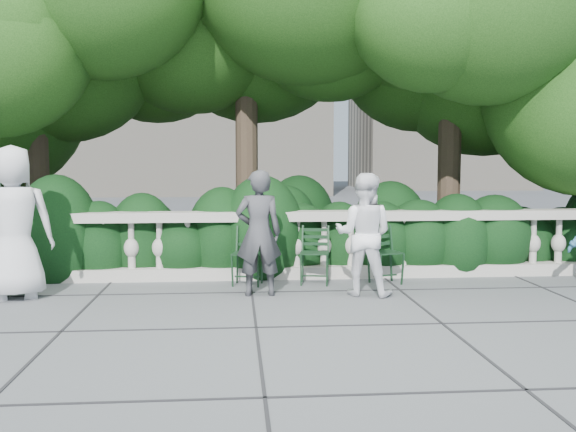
{
  "coord_description": "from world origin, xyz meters",
  "views": [
    {
      "loc": [
        -0.71,
        -7.6,
        1.75
      ],
      "look_at": [
        0.0,
        1.0,
        1.0
      ],
      "focal_mm": 40.0,
      "sensor_mm": 36.0,
      "label": 1
    }
  ],
  "objects": [
    {
      "name": "balustrade",
      "position": [
        0.0,
        1.8,
        0.49
      ],
      "size": [
        12.0,
        0.44,
        1.0
      ],
      "color": "#9E998E",
      "rests_on": "ground"
    },
    {
      "name": "ground",
      "position": [
        0.0,
        0.0,
        0.0
      ],
      "size": [
        90.0,
        90.0,
        0.0
      ],
      "primitive_type": "plane",
      "color": "#4D4F54",
      "rests_on": "ground"
    },
    {
      "name": "person_businessman",
      "position": [
        -3.49,
        0.67,
        0.97
      ],
      "size": [
        1.07,
        0.83,
        1.94
      ],
      "primitive_type": "imported",
      "rotation": [
        0.0,
        0.0,
        3.39
      ],
      "color": "silver",
      "rests_on": "ground"
    },
    {
      "name": "person_woman_grey",
      "position": [
        -0.41,
        0.63,
        0.82
      ],
      "size": [
        0.61,
        0.41,
        1.63
      ],
      "primitive_type": "imported",
      "rotation": [
        0.0,
        0.0,
        3.18
      ],
      "color": "#393A3E",
      "rests_on": "ground"
    },
    {
      "name": "tree_canopy",
      "position": [
        0.69,
        3.19,
        3.96
      ],
      "size": [
        15.04,
        6.52,
        6.78
      ],
      "color": "#3F3023",
      "rests_on": "ground"
    },
    {
      "name": "chair_c",
      "position": [
        0.38,
        1.16,
        0.0
      ],
      "size": [
        0.52,
        0.55,
        0.84
      ],
      "primitive_type": null,
      "rotation": [
        0.0,
        0.0,
        -0.18
      ],
      "color": "black",
      "rests_on": "ground"
    },
    {
      "name": "chair_d",
      "position": [
        -0.58,
        1.18,
        0.0
      ],
      "size": [
        0.53,
        0.56,
        0.84
      ],
      "primitive_type": null,
      "rotation": [
        0.0,
        0.0,
        -0.21
      ],
      "color": "black",
      "rests_on": "ground"
    },
    {
      "name": "shrub_hedge",
      "position": [
        0.0,
        3.0,
        0.0
      ],
      "size": [
        15.0,
        2.6,
        1.7
      ],
      "primitive_type": null,
      "color": "black",
      "rests_on": "ground"
    },
    {
      "name": "chair_e",
      "position": [
        1.45,
        1.11,
        0.0
      ],
      "size": [
        0.55,
        0.58,
        0.84
      ],
      "primitive_type": null,
      "rotation": [
        0.0,
        0.0,
        0.26
      ],
      "color": "black",
      "rests_on": "ground"
    },
    {
      "name": "person_casual_man",
      "position": [
        0.95,
        0.55,
        0.79
      ],
      "size": [
        0.94,
        0.84,
        1.59
      ],
      "primitive_type": "imported",
      "rotation": [
        0.0,
        0.0,
        2.77
      ],
      "color": "white",
      "rests_on": "ground"
    }
  ]
}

